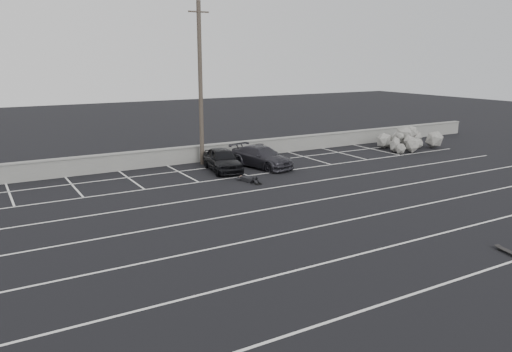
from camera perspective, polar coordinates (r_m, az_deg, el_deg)
ground at (r=20.50m, az=9.05°, el=-5.33°), size 120.00×120.00×0.00m
seawall at (r=32.05m, az=-6.90°, el=2.56°), size 50.00×0.45×1.06m
stall_lines at (r=23.86m, az=2.20°, el=-2.47°), size 36.00×20.05×0.01m
car_left at (r=29.39m, az=-3.85°, el=1.90°), size 2.23×4.18×1.35m
car_right at (r=30.31m, az=0.65°, el=2.20°), size 2.81×4.70×1.27m
utility_pole at (r=30.84m, az=-6.37°, el=10.40°), size 1.30×0.26×9.78m
trash_bin at (r=33.74m, az=0.43°, el=2.99°), size 0.56×0.56×0.84m
riprap_pile at (r=38.43m, az=16.77°, el=3.86°), size 4.86×3.81×1.30m
person at (r=26.97m, az=-1.12°, el=-0.12°), size 1.54×2.46×0.44m
skateboard at (r=19.25m, az=26.81°, el=-7.67°), size 0.39×0.87×0.10m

